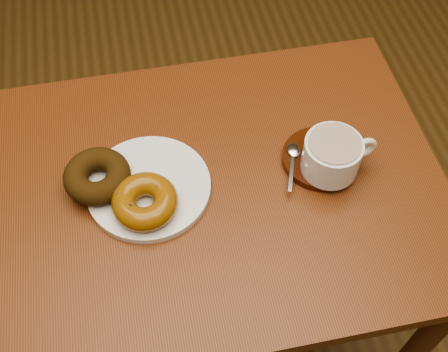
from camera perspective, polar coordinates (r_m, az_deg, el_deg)
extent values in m
cube|color=brown|center=(1.00, -1.12, -1.35)|extent=(0.83, 0.62, 0.03)
cylinder|color=#4D2916|center=(1.49, -16.93, -3.37)|extent=(0.05, 0.05, 0.74)
cylinder|color=#4D2916|center=(1.54, 10.88, 1.19)|extent=(0.05, 0.05, 0.74)
cylinder|color=white|center=(0.99, -7.66, -1.12)|extent=(0.24, 0.24, 0.01)
torus|color=#38240B|center=(0.98, -12.76, -0.02)|extent=(0.13, 0.13, 0.04)
torus|color=#8C550F|center=(0.94, -8.04, -2.58)|extent=(0.13, 0.13, 0.04)
cube|color=#4E311A|center=(0.93, -6.02, -1.63)|extent=(0.01, 0.00, 0.00)
cube|color=#4E311A|center=(0.93, -6.33, -0.94)|extent=(0.01, 0.01, 0.00)
cube|color=#4E311A|center=(0.94, -6.95, -0.44)|extent=(0.01, 0.01, 0.00)
cube|color=#4E311A|center=(0.94, -7.77, -0.21)|extent=(0.01, 0.01, 0.00)
cube|color=#4E311A|center=(0.95, -8.65, -0.28)|extent=(0.01, 0.01, 0.00)
cube|color=#4E311A|center=(0.94, -9.46, -0.65)|extent=(0.01, 0.01, 0.00)
cube|color=#4E311A|center=(0.94, -10.04, -1.25)|extent=(0.01, 0.01, 0.00)
cube|color=#4E311A|center=(0.93, -10.32, -1.98)|extent=(0.01, 0.01, 0.00)
cube|color=#4E311A|center=(0.92, -10.22, -2.73)|extent=(0.01, 0.01, 0.00)
cube|color=#4E311A|center=(0.92, -9.77, -3.36)|extent=(0.01, 0.01, 0.00)
cube|color=#4E311A|center=(0.91, -9.02, -3.77)|extent=(0.01, 0.01, 0.00)
cube|color=#4E311A|center=(0.91, -8.12, -3.86)|extent=(0.01, 0.01, 0.00)
cube|color=#4E311A|center=(0.91, -7.23, -3.62)|extent=(0.01, 0.01, 0.00)
cube|color=#4E311A|center=(0.91, -6.50, -3.10)|extent=(0.01, 0.01, 0.00)
cube|color=#4E311A|center=(0.92, -6.07, -2.39)|extent=(0.01, 0.01, 0.00)
cylinder|color=#371407|center=(1.03, 9.71, 1.77)|extent=(0.17, 0.17, 0.01)
cylinder|color=white|center=(0.98, 10.87, 2.02)|extent=(0.10, 0.10, 0.07)
cylinder|color=brown|center=(0.96, 11.19, 3.27)|extent=(0.09, 0.09, 0.00)
torus|color=white|center=(1.00, 14.02, 2.80)|extent=(0.05, 0.01, 0.05)
ellipsoid|color=silver|center=(1.02, 7.05, 2.67)|extent=(0.02, 0.03, 0.01)
cube|color=silver|center=(0.99, 6.87, 0.48)|extent=(0.04, 0.08, 0.00)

